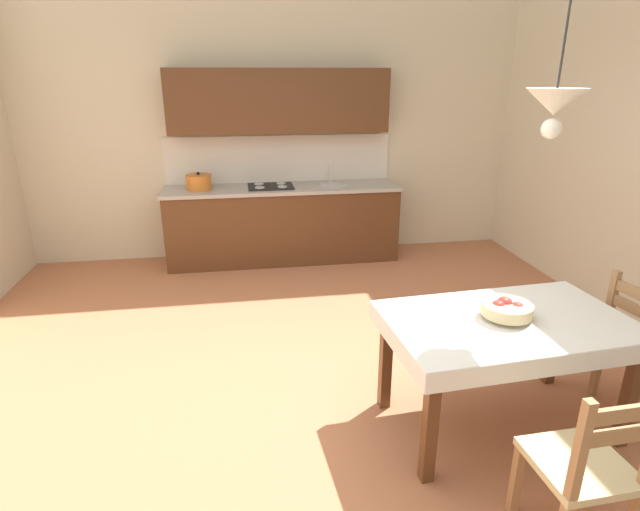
# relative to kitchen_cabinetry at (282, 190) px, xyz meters

# --- Properties ---
(ground_plane) EXTENTS (6.41, 6.91, 0.10)m
(ground_plane) POSITION_rel_kitchen_cabinetry_xyz_m (-0.02, -2.89, -0.91)
(ground_plane) COLOR #B7704C
(wall_back) EXTENTS (6.41, 0.12, 4.01)m
(wall_back) POSITION_rel_kitchen_cabinetry_xyz_m (-0.02, 0.33, 1.15)
(wall_back) COLOR beige
(wall_back) RESTS_ON ground_plane
(kitchen_cabinetry) EXTENTS (2.73, 0.63, 2.20)m
(kitchen_cabinetry) POSITION_rel_kitchen_cabinetry_xyz_m (0.00, 0.00, 0.00)
(kitchen_cabinetry) COLOR #56331C
(kitchen_cabinetry) RESTS_ON ground_plane
(dining_table) EXTENTS (1.51, 0.97, 0.75)m
(dining_table) POSITION_rel_kitchen_cabinetry_xyz_m (1.06, -3.35, -0.23)
(dining_table) COLOR #56331C
(dining_table) RESTS_ON ground_plane
(dining_chair_camera_side) EXTENTS (0.43, 0.43, 0.93)m
(dining_chair_camera_side) POSITION_rel_kitchen_cabinetry_xyz_m (1.00, -4.24, -0.41)
(dining_chair_camera_side) COLOR #D1BC89
(dining_chair_camera_side) RESTS_ON ground_plane
(fruit_bowl) EXTENTS (0.30, 0.30, 0.12)m
(fruit_bowl) POSITION_rel_kitchen_cabinetry_xyz_m (1.04, -3.34, -0.04)
(fruit_bowl) COLOR tan
(fruit_bowl) RESTS_ON dining_table
(pendant_lamp) EXTENTS (0.32, 0.32, 0.80)m
(pendant_lamp) POSITION_rel_kitchen_cabinetry_xyz_m (1.19, -3.29, 1.13)
(pendant_lamp) COLOR black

